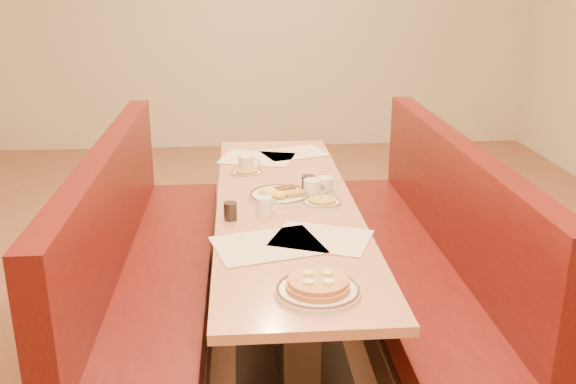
{
  "coord_description": "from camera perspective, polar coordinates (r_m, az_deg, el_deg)",
  "views": [
    {
      "loc": [
        -0.23,
        -3.07,
        1.86
      ],
      "look_at": [
        0.0,
        -0.13,
        0.85
      ],
      "focal_mm": 40.0,
      "sensor_mm": 36.0,
      "label": 1
    }
  ],
  "objects": [
    {
      "name": "coffee_mug_a",
      "position": [
        3.39,
        3.35,
        0.59
      ],
      "size": [
        0.12,
        0.08,
        0.09
      ],
      "rotation": [
        0.0,
        0.0,
        0.04
      ],
      "color": "white",
      "rests_on": "diner_table"
    },
    {
      "name": "soda_tumbler_near",
      "position": [
        3.03,
        -5.14,
        -1.72
      ],
      "size": [
        0.06,
        0.06,
        0.09
      ],
      "color": "black",
      "rests_on": "diner_table"
    },
    {
      "name": "eggs_plate",
      "position": [
        3.32,
        -0.77,
        -0.22
      ],
      "size": [
        0.32,
        0.32,
        0.06
      ],
      "rotation": [
        0.0,
        0.0,
        0.27
      ],
      "color": "white",
      "rests_on": "diner_table"
    },
    {
      "name": "pancake_plate",
      "position": [
        2.36,
        2.68,
        -8.49
      ],
      "size": [
        0.32,
        0.32,
        0.07
      ],
      "rotation": [
        0.0,
        0.0,
        0.29
      ],
      "color": "white",
      "rests_on": "diner_table"
    },
    {
      "name": "placemat_near_left",
      "position": [
        2.75,
        -1.83,
        -4.73
      ],
      "size": [
        0.52,
        0.44,
        0.0
      ],
      "primitive_type": "cube",
      "rotation": [
        0.0,
        0.0,
        0.26
      ],
      "color": "#FCEBC5",
      "rests_on": "diner_table"
    },
    {
      "name": "coffee_mug_b",
      "position": [
        3.09,
        -2.09,
        -1.21
      ],
      "size": [
        0.11,
        0.08,
        0.09
      ],
      "rotation": [
        0.0,
        0.0,
        0.3
      ],
      "color": "white",
      "rests_on": "diner_table"
    },
    {
      "name": "placemat_near_right",
      "position": [
        2.83,
        3.0,
        -4.11
      ],
      "size": [
        0.5,
        0.44,
        0.0
      ],
      "primitive_type": "cube",
      "rotation": [
        0.0,
        0.0,
        -0.39
      ],
      "color": "#FCEBC5",
      "rests_on": "diner_table"
    },
    {
      "name": "diner_table",
      "position": [
        3.42,
        -0.18,
        -6.84
      ],
      "size": [
        0.7,
        2.5,
        0.75
      ],
      "color": "black",
      "rests_on": "ground"
    },
    {
      "name": "placemat_far_left",
      "position": [
        4.04,
        -2.75,
        3.03
      ],
      "size": [
        0.51,
        0.44,
        0.0
      ],
      "primitive_type": "cube",
      "rotation": [
        0.0,
        0.0,
        -0.28
      ],
      "color": "#FCEBC5",
      "rests_on": "diner_table"
    },
    {
      "name": "coffee_mug_c",
      "position": [
        3.32,
        2.23,
        0.33
      ],
      "size": [
        0.13,
        0.09,
        0.1
      ],
      "rotation": [
        0.0,
        0.0,
        0.01
      ],
      "color": "white",
      "rests_on": "diner_table"
    },
    {
      "name": "extra_plate_far",
      "position": [
        3.72,
        -3.71,
        1.77
      ],
      "size": [
        0.19,
        0.19,
        0.04
      ],
      "rotation": [
        0.0,
        0.0,
        0.14
      ],
      "color": "white",
      "rests_on": "diner_table"
    },
    {
      "name": "extra_plate_mid",
      "position": [
        3.24,
        3.04,
        -0.89
      ],
      "size": [
        0.2,
        0.2,
        0.04
      ],
      "rotation": [
        0.0,
        0.0,
        0.0
      ],
      "color": "white",
      "rests_on": "diner_table"
    },
    {
      "name": "booth_right",
      "position": [
        3.55,
        11.78,
        -6.49
      ],
      "size": [
        0.55,
        2.5,
        1.05
      ],
      "color": "#4C3326",
      "rests_on": "ground"
    },
    {
      "name": "ground",
      "position": [
        3.59,
        -0.17,
        -12.22
      ],
      "size": [
        8.0,
        8.0,
        0.0
      ],
      "primitive_type": "plane",
      "color": "#9E6647",
      "rests_on": "ground"
    },
    {
      "name": "booth_left",
      "position": [
        3.45,
        -12.5,
        -7.29
      ],
      "size": [
        0.55,
        2.5,
        1.05
      ],
      "color": "#4C3326",
      "rests_on": "ground"
    },
    {
      "name": "coffee_mug_d",
      "position": [
        3.76,
        -3.67,
        2.53
      ],
      "size": [
        0.13,
        0.09,
        0.1
      ],
      "rotation": [
        0.0,
        0.0,
        0.22
      ],
      "color": "white",
      "rests_on": "diner_table"
    },
    {
      "name": "soda_tumbler_mid",
      "position": [
        3.41,
        1.77,
        0.72
      ],
      "size": [
        0.07,
        0.07,
        0.09
      ],
      "color": "black",
      "rests_on": "diner_table"
    },
    {
      "name": "placemat_far_right",
      "position": [
        4.16,
        0.51,
        3.5
      ],
      "size": [
        0.46,
        0.4,
        0.0
      ],
      "primitive_type": "cube",
      "rotation": [
        0.0,
        0.0,
        0.32
      ],
      "color": "#FCEBC5",
      "rests_on": "diner_table"
    }
  ]
}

